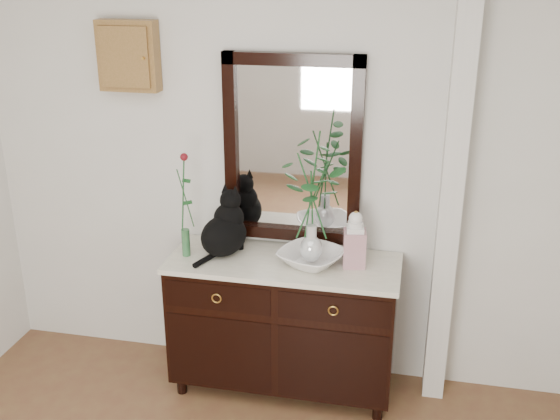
% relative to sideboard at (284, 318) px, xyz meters
% --- Properties ---
extents(wall_back, '(3.60, 0.04, 2.70)m').
position_rel_sideboard_xyz_m(wall_back, '(-0.10, 0.25, 0.88)').
color(wall_back, silver).
rests_on(wall_back, ground).
extents(pilaster, '(0.12, 0.20, 2.70)m').
position_rel_sideboard_xyz_m(pilaster, '(0.90, 0.17, 0.88)').
color(pilaster, silver).
rests_on(pilaster, ground).
extents(sideboard, '(1.33, 0.52, 0.82)m').
position_rel_sideboard_xyz_m(sideboard, '(0.00, 0.00, 0.00)').
color(sideboard, black).
rests_on(sideboard, ground).
extents(wall_mirror, '(0.80, 0.06, 1.10)m').
position_rel_sideboard_xyz_m(wall_mirror, '(-0.00, 0.24, 0.97)').
color(wall_mirror, black).
rests_on(wall_mirror, wall_back).
extents(key_cabinet, '(0.35, 0.10, 0.40)m').
position_rel_sideboard_xyz_m(key_cabinet, '(-0.95, 0.21, 1.48)').
color(key_cabinet, brown).
rests_on(key_cabinet, wall_back).
extents(cat, '(0.37, 0.41, 0.38)m').
position_rel_sideboard_xyz_m(cat, '(-0.36, 0.03, 0.57)').
color(cat, black).
rests_on(cat, sideboard).
extents(lotus_bowl, '(0.46, 0.46, 0.09)m').
position_rel_sideboard_xyz_m(lotus_bowl, '(0.16, -0.01, 0.42)').
color(lotus_bowl, white).
rests_on(lotus_bowl, sideboard).
extents(vase_branches, '(0.47, 0.47, 0.77)m').
position_rel_sideboard_xyz_m(vase_branches, '(0.16, -0.01, 0.78)').
color(vase_branches, silver).
rests_on(vase_branches, lotus_bowl).
extents(bud_vase_rose, '(0.10, 0.10, 0.63)m').
position_rel_sideboard_xyz_m(bud_vase_rose, '(-0.57, -0.04, 0.69)').
color(bud_vase_rose, '#356D3F').
rests_on(bud_vase_rose, sideboard).
extents(ginger_jar, '(0.14, 0.14, 0.33)m').
position_rel_sideboard_xyz_m(ginger_jar, '(0.40, 0.03, 0.54)').
color(ginger_jar, white).
rests_on(ginger_jar, sideboard).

